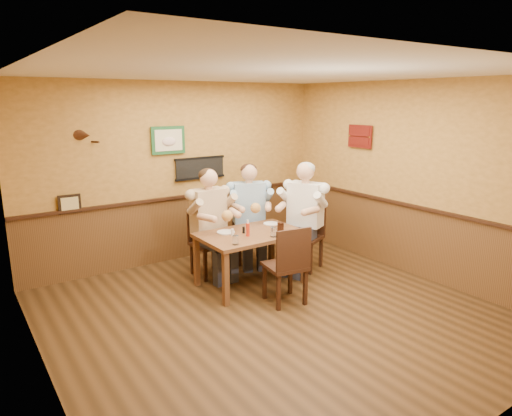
{
  "coord_description": "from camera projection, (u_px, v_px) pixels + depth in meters",
  "views": [
    {
      "loc": [
        -3.05,
        -4.04,
        2.52
      ],
      "look_at": [
        0.33,
        0.87,
        1.1
      ],
      "focal_mm": 32.0,
      "sensor_mm": 36.0,
      "label": 1
    }
  ],
  "objects": [
    {
      "name": "chair_near_side",
      "position": [
        285.0,
        264.0,
        5.72
      ],
      "size": [
        0.54,
        0.54,
        1.02
      ],
      "primitive_type": null,
      "rotation": [
        0.0,
        0.0,
        2.98
      ],
      "color": "#351D10",
      "rests_on": "ground"
    },
    {
      "name": "plate_far_left",
      "position": [
        226.0,
        232.0,
        6.22
      ],
      "size": [
        0.28,
        0.28,
        0.02
      ],
      "primitive_type": "cylinder",
      "rotation": [
        0.0,
        0.0,
        0.17
      ],
      "color": "silver",
      "rests_on": "dining_table"
    },
    {
      "name": "diner_tan_shirt",
      "position": [
        209.0,
        228.0,
        6.58
      ],
      "size": [
        0.69,
        0.69,
        1.42
      ],
      "primitive_type": null,
      "rotation": [
        0.0,
        0.0,
        0.05
      ],
      "color": "#D3B691",
      "rests_on": "ground"
    },
    {
      "name": "pepper_shaker",
      "position": [
        244.0,
        230.0,
        6.19
      ],
      "size": [
        0.04,
        0.04,
        0.09
      ],
      "primitive_type": "cylinder",
      "rotation": [
        0.0,
        0.0,
        0.16
      ],
      "color": "black",
      "rests_on": "dining_table"
    },
    {
      "name": "chair_right_end",
      "position": [
        305.0,
        236.0,
        6.89
      ],
      "size": [
        0.63,
        0.63,
        1.03
      ],
      "primitive_type": null,
      "rotation": [
        0.0,
        0.0,
        -1.15
      ],
      "color": "#351D10",
      "rests_on": "ground"
    },
    {
      "name": "water_glass_left",
      "position": [
        236.0,
        240.0,
        5.7
      ],
      "size": [
        0.1,
        0.1,
        0.12
      ],
      "primitive_type": "cylinder",
      "rotation": [
        0.0,
        0.0,
        -0.35
      ],
      "color": "white",
      "rests_on": "dining_table"
    },
    {
      "name": "cola_tumbler",
      "position": [
        281.0,
        227.0,
        6.28
      ],
      "size": [
        0.12,
        0.12,
        0.12
      ],
      "primitive_type": "cylinder",
      "rotation": [
        0.0,
        0.0,
        0.37
      ],
      "color": "black",
      "rests_on": "dining_table"
    },
    {
      "name": "chair_back_right",
      "position": [
        249.0,
        232.0,
        7.18
      ],
      "size": [
        0.59,
        0.59,
        0.99
      ],
      "primitive_type": null,
      "rotation": [
        0.0,
        0.0,
        -0.38
      ],
      "color": "#351D10",
      "rests_on": "ground"
    },
    {
      "name": "diner_blue_polo",
      "position": [
        249.0,
        219.0,
        7.13
      ],
      "size": [
        0.85,
        0.85,
        1.41
      ],
      "primitive_type": null,
      "rotation": [
        0.0,
        0.0,
        -0.38
      ],
      "color": "#8BAFD1",
      "rests_on": "ground"
    },
    {
      "name": "water_glass_mid",
      "position": [
        274.0,
        232.0,
        6.03
      ],
      "size": [
        0.11,
        0.11,
        0.13
      ],
      "primitive_type": "cylinder",
      "rotation": [
        0.0,
        0.0,
        -0.32
      ],
      "color": "white",
      "rests_on": "dining_table"
    },
    {
      "name": "salt_shaker",
      "position": [
        232.0,
        232.0,
        6.06
      ],
      "size": [
        0.05,
        0.05,
        0.1
      ],
      "primitive_type": "cylinder",
      "rotation": [
        0.0,
        0.0,
        -0.24
      ],
      "color": "white",
      "rests_on": "dining_table"
    },
    {
      "name": "hot_sauce_bottle",
      "position": [
        248.0,
        229.0,
        6.05
      ],
      "size": [
        0.05,
        0.05,
        0.2
      ],
      "primitive_type": "cylinder",
      "rotation": [
        0.0,
        0.0,
        -0.03
      ],
      "color": "red",
      "rests_on": "dining_table"
    },
    {
      "name": "diner_white_elder",
      "position": [
        305.0,
        222.0,
        6.84
      ],
      "size": [
        0.89,
        0.89,
        1.47
      ],
      "primitive_type": null,
      "rotation": [
        0.0,
        0.0,
        -1.15
      ],
      "color": "white",
      "rests_on": "ground"
    },
    {
      "name": "plate_far_right",
      "position": [
        271.0,
        223.0,
        6.66
      ],
      "size": [
        0.26,
        0.26,
        0.01
      ],
      "primitive_type": "cylinder",
      "rotation": [
        0.0,
        0.0,
        0.2
      ],
      "color": "white",
      "rests_on": "dining_table"
    },
    {
      "name": "chair_back_left",
      "position": [
        209.0,
        242.0,
        6.63
      ],
      "size": [
        0.48,
        0.48,
        0.99
      ],
      "primitive_type": null,
      "rotation": [
        0.0,
        0.0,
        0.05
      ],
      "color": "#351D10",
      "rests_on": "ground"
    },
    {
      "name": "room",
      "position": [
        276.0,
        173.0,
        5.32
      ],
      "size": [
        5.02,
        5.03,
        2.81
      ],
      "color": "#362310",
      "rests_on": "ground"
    },
    {
      "name": "dining_table",
      "position": [
        251.0,
        239.0,
        6.24
      ],
      "size": [
        1.4,
        0.9,
        0.75
      ],
      "color": "brown",
      "rests_on": "ground"
    }
  ]
}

